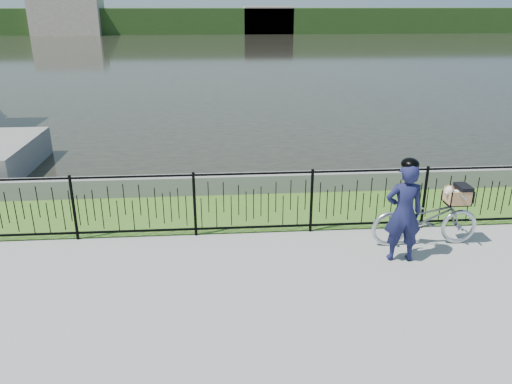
{
  "coord_description": "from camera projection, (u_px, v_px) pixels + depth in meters",
  "views": [
    {
      "loc": [
        -0.57,
        -6.25,
        3.79
      ],
      "look_at": [
        -0.01,
        1.0,
        1.0
      ],
      "focal_mm": 35.0,
      "sensor_mm": 36.0,
      "label": 1
    }
  ],
  "objects": [
    {
      "name": "far_treeline",
      "position": [
        219.0,
        21.0,
        62.54
      ],
      "size": [
        120.0,
        6.0,
        3.0
      ],
      "primitive_type": "cube",
      "color": "#264319",
      "rests_on": "ground"
    },
    {
      "name": "quay_wall",
      "position": [
        247.0,
        183.0,
        10.5
      ],
      "size": [
        60.0,
        0.3,
        0.4
      ],
      "primitive_type": "cube",
      "color": "slate",
      "rests_on": "ground"
    },
    {
      "name": "fence",
      "position": [
        254.0,
        203.0,
        8.5
      ],
      "size": [
        14.0,
        0.06,
        1.15
      ],
      "primitive_type": null,
      "color": "black",
      "rests_on": "ground"
    },
    {
      "name": "far_building_right",
      "position": [
        268.0,
        20.0,
        61.54
      ],
      "size": [
        6.0,
        3.0,
        3.2
      ],
      "primitive_type": "cube",
      "color": "#A99A87",
      "rests_on": "ground"
    },
    {
      "name": "grass_strip",
      "position": [
        250.0,
        211.0,
        9.64
      ],
      "size": [
        60.0,
        2.0,
        0.01
      ],
      "primitive_type": "cube",
      "color": "#3E6620",
      "rests_on": "ground"
    },
    {
      "name": "cyclist",
      "position": [
        404.0,
        211.0,
        7.55
      ],
      "size": [
        0.6,
        0.41,
        1.65
      ],
      "color": "#16193E",
      "rests_on": "ground"
    },
    {
      "name": "water",
      "position": [
        223.0,
        54.0,
        37.94
      ],
      "size": [
        120.0,
        120.0,
        0.0
      ],
      "primitive_type": "plane",
      "color": "black",
      "rests_on": "ground"
    },
    {
      "name": "ground",
      "position": [
        262.0,
        281.0,
        7.22
      ],
      "size": [
        120.0,
        120.0,
        0.0
      ],
      "primitive_type": "plane",
      "color": "gray",
      "rests_on": "ground"
    },
    {
      "name": "bicycle_rig",
      "position": [
        426.0,
        218.0,
        8.16
      ],
      "size": [
        1.77,
        0.62,
        1.04
      ],
      "color": "silver",
      "rests_on": "ground"
    },
    {
      "name": "far_building_left",
      "position": [
        68.0,
        17.0,
        59.18
      ],
      "size": [
        8.0,
        4.0,
        4.0
      ],
      "primitive_type": "cube",
      "color": "#A99A87",
      "rests_on": "ground"
    }
  ]
}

